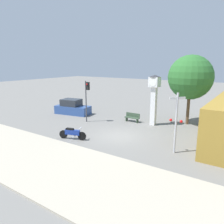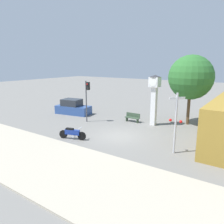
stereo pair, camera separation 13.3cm
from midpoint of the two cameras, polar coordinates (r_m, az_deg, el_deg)
ground_plane at (r=18.70m, az=1.93°, el=-6.24°), size 120.00×120.00×0.00m
sidewalk_strip at (r=13.86m, az=-13.76°, el=-13.48°), size 36.00×6.00×0.10m
motorcycle at (r=18.04m, az=-10.11°, el=-5.50°), size 2.26×0.87×1.03m
clock_tower at (r=21.62m, az=11.18°, el=5.02°), size 1.13×1.13×4.95m
traffic_light at (r=22.52m, az=-6.34°, el=4.66°), size 0.50×0.35×4.27m
railroad_crossing_signal at (r=15.23m, az=16.55°, el=-2.30°), size 0.90×0.82×4.18m
street_tree at (r=22.67m, az=20.07°, el=8.48°), size 4.31×4.31×6.85m
bench at (r=23.01m, az=5.55°, el=-1.36°), size 1.60×0.44×0.92m
parked_car at (r=26.79m, az=-10.04°, el=1.10°), size 4.45×2.49×1.80m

